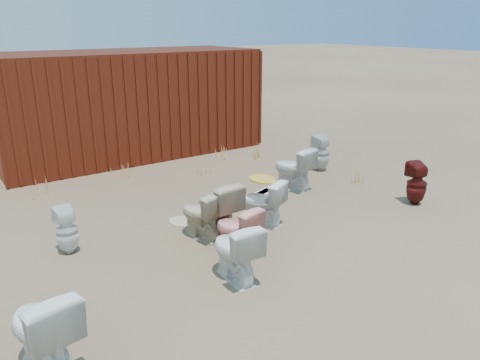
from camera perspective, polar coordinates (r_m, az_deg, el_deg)
ground at (r=7.41m, az=2.67°, el=-5.25°), size 100.00×100.00×0.00m
shipping_container at (r=11.49m, az=-13.46°, el=9.09°), size 6.00×2.40×2.40m
toilet_front_a at (r=4.65m, az=-22.92°, el=-16.52°), size 0.61×0.91×0.86m
toilet_front_pink at (r=6.33m, az=-0.36°, el=-6.09°), size 0.53×0.75×0.70m
toilet_front_c at (r=5.70m, az=-0.59°, el=-8.63°), size 0.48×0.79×0.77m
toilet_front_maroon at (r=8.59m, az=20.74°, el=-0.41°), size 0.44×0.44×0.75m
toilet_front_e at (r=8.82m, az=6.51°, el=1.43°), size 0.59×0.87×0.82m
toilet_back_a at (r=6.78m, az=-20.36°, el=-5.75°), size 0.30×0.31×0.67m
toilet_back_beige_left at (r=6.80m, az=-4.69°, el=-4.17°), size 0.53×0.79×0.74m
toilet_back_beige_right at (r=6.90m, az=-2.79°, el=-3.37°), size 0.50×0.84×0.83m
toilet_back_yellowlid at (r=7.24m, az=2.69°, el=-2.72°), size 0.66×0.82×0.73m
toilet_back_e at (r=10.06m, az=9.89°, el=3.29°), size 0.36×0.37×0.78m
yellow_lid at (r=7.11m, az=2.74°, el=0.11°), size 0.37×0.46×0.02m
loose_tank at (r=7.79m, az=2.87°, el=-2.64°), size 0.54×0.36×0.35m
loose_lid_near at (r=7.47m, az=-6.97°, el=-5.07°), size 0.52×0.59×0.02m
loose_lid_far at (r=7.91m, az=-2.82°, el=-3.58°), size 0.59×0.59×0.02m
weed_clump_a at (r=9.19m, az=-23.26°, el=-0.89°), size 0.36×0.36×0.34m
weed_clump_b at (r=9.83m, az=-4.64°, el=1.60°), size 0.32×0.32×0.27m
weed_clump_c at (r=10.92m, az=1.94°, el=3.50°), size 0.36×0.36×0.31m
weed_clump_d at (r=9.84m, az=-14.39°, el=1.15°), size 0.30×0.30×0.29m
weed_clump_e at (r=10.93m, az=-1.95°, el=3.46°), size 0.34×0.34×0.29m
weed_clump_f at (r=9.48m, az=14.01°, el=0.41°), size 0.28×0.28×0.26m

